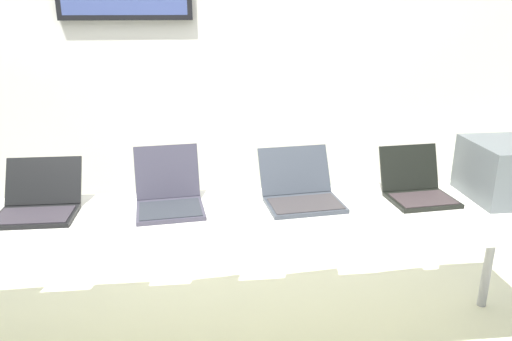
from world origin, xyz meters
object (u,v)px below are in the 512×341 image
laptop_station_1 (39,202)px  laptop_station_2 (169,195)px  equipment_box (504,170)px  laptop_station_4 (417,187)px  workbench (211,226)px  laptop_station_3 (301,191)px

laptop_station_1 → laptop_station_2: 0.60m
equipment_box → laptop_station_1: equipment_box is taller
equipment_box → laptop_station_4: size_ratio=1.16×
laptop_station_1 → laptop_station_2: laptop_station_2 is taller
workbench → laptop_station_3: (0.45, 0.14, 0.10)m
laptop_station_4 → laptop_station_1: bearing=179.6°
laptop_station_1 → laptop_station_4: laptop_station_4 is taller
laptop_station_3 → workbench: bearing=-162.4°
laptop_station_4 → workbench: bearing=-173.0°
laptop_station_2 → laptop_station_4: bearing=-0.7°
workbench → laptop_station_1: (-0.79, 0.14, 0.10)m
laptop_station_1 → laptop_station_2: size_ratio=0.94×
equipment_box → laptop_station_4: equipment_box is taller
laptop_station_3 → laptop_station_4: bearing=-1.4°
equipment_box → laptop_station_3: size_ratio=0.99×
laptop_station_2 → laptop_station_1: bearing=-179.6°
workbench → laptop_station_3: size_ratio=8.22×
laptop_station_2 → laptop_station_3: size_ratio=0.94×
laptop_station_1 → laptop_station_2: (0.60, 0.00, 0.01)m
equipment_box → laptop_station_1: size_ratio=1.12×
workbench → laptop_station_1: size_ratio=9.30×
workbench → equipment_box: bearing=3.4°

